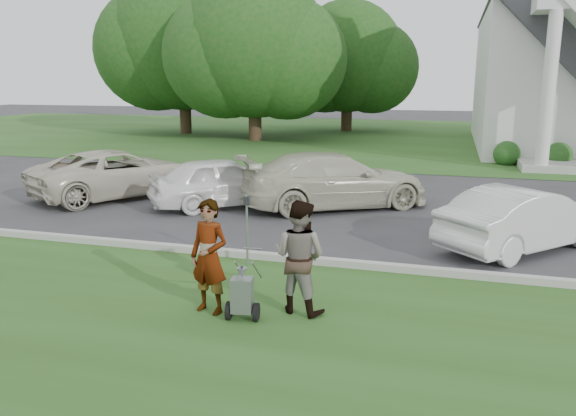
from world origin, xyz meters
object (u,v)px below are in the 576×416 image
at_px(striping_cart, 242,296).
at_px(parking_meter_near, 247,222).
at_px(car_d, 524,219).
at_px(tree_back, 348,62).
at_px(car_b, 224,182).
at_px(car_a, 118,173).
at_px(car_c, 334,180).
at_px(tree_left, 254,51).
at_px(person_left, 209,258).
at_px(person_right, 299,258).
at_px(tree_far, 182,46).

bearing_deg(striping_cart, parking_meter_near, 100.50).
xyz_separation_m(striping_cart, car_d, (4.39, 5.04, 0.28)).
bearing_deg(tree_back, car_b, -87.38).
relative_size(car_a, car_c, 0.98).
relative_size(tree_left, car_a, 2.06).
bearing_deg(car_c, car_d, -154.48).
bearing_deg(car_d, car_a, 30.41).
height_order(person_left, car_c, person_left).
bearing_deg(tree_left, person_left, -72.01).
bearing_deg(car_b, car_c, -116.90).
bearing_deg(car_a, parking_meter_near, 170.42).
bearing_deg(parking_meter_near, person_right, -50.35).
height_order(tree_far, tree_back, tree_far).
bearing_deg(person_left, car_d, 57.45).
height_order(tree_left, person_right, tree_left).
distance_m(tree_left, tree_far, 6.73).
bearing_deg(car_c, car_b, 70.56).
relative_size(tree_left, striping_cart, 10.66).
bearing_deg(person_left, striping_cart, -0.63).
relative_size(tree_far, person_left, 6.62).
relative_size(parking_meter_near, car_a, 0.27).
bearing_deg(person_right, parking_meter_near, -36.57).
relative_size(tree_left, tree_back, 1.11).
height_order(tree_left, car_b, tree_left).
height_order(tree_back, striping_cart, tree_back).
height_order(tree_back, car_a, tree_back).
height_order(striping_cart, car_b, car_b).
bearing_deg(parking_meter_near, tree_back, 96.88).
xyz_separation_m(tree_back, person_left, (3.83, -32.11, -3.85)).
xyz_separation_m(parking_meter_near, car_d, (5.19, 2.67, -0.21)).
xyz_separation_m(person_left, car_d, (4.96, 4.91, -0.21)).
bearing_deg(tree_left, car_d, -56.33).
xyz_separation_m(tree_back, parking_meter_near, (3.60, -29.87, -3.85)).
relative_size(tree_far, car_c, 2.20).
xyz_separation_m(tree_far, tree_back, (10.00, 5.00, -0.97)).
distance_m(tree_far, car_c, 24.50).
bearing_deg(car_b, tree_far, -11.57).
distance_m(tree_far, car_a, 21.69).
distance_m(person_left, parking_meter_near, 2.25).
distance_m(car_c, car_d, 5.44).
height_order(tree_back, car_d, tree_back).
xyz_separation_m(tree_left, car_d, (12.80, -19.21, -4.45)).
bearing_deg(person_left, tree_left, 120.79).
height_order(tree_far, person_left, tree_far).
distance_m(striping_cart, person_right, 1.03).
height_order(tree_left, striping_cart, tree_left).
height_order(person_right, car_d, person_right).
relative_size(striping_cart, parking_meter_near, 0.72).
relative_size(person_left, parking_meter_near, 1.26).
relative_size(parking_meter_near, car_c, 0.26).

